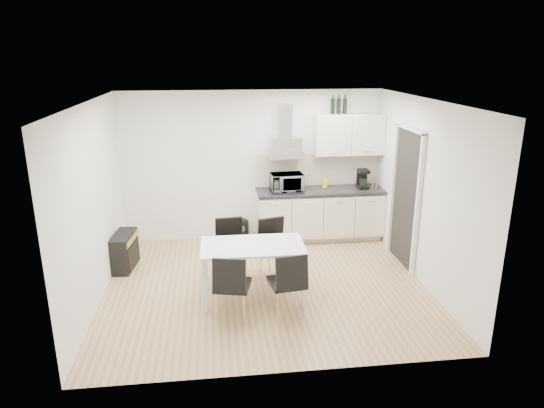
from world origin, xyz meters
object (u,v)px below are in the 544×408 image
at_px(kitchenette, 322,194).
at_px(chair_far_right, 276,250).
at_px(floor_speaker, 241,229).
at_px(chair_far_left, 231,250).
at_px(chair_near_left, 233,286).
at_px(dining_table, 253,251).
at_px(chair_near_right, 287,283).
at_px(guitar_amp, 124,251).

distance_m(kitchenette, chair_far_right, 1.84).
relative_size(kitchenette, floor_speaker, 7.36).
bearing_deg(chair_far_left, chair_near_left, 83.12).
xyz_separation_m(chair_far_right, chair_near_left, (-0.68, -1.08, 0.00)).
relative_size(dining_table, chair_near_left, 1.57).
relative_size(chair_far_right, chair_near_right, 1.00).
xyz_separation_m(chair_near_right, guitar_amp, (-2.27, 1.70, -0.16)).
xyz_separation_m(chair_far_right, floor_speaker, (-0.40, 1.66, -0.27)).
bearing_deg(kitchenette, chair_far_right, -124.01).
distance_m(chair_near_right, floor_speaker, 2.78).
bearing_deg(chair_far_right, dining_table, 39.17).
xyz_separation_m(kitchenette, dining_table, (-1.39, -2.02, -0.16)).
relative_size(kitchenette, chair_near_left, 2.86).
xyz_separation_m(chair_near_left, chair_near_right, (0.67, -0.01, 0.00)).
bearing_deg(chair_near_right, dining_table, 115.51).
relative_size(dining_table, floor_speaker, 4.04).
height_order(kitchenette, chair_near_right, kitchenette).
height_order(chair_near_left, chair_near_right, same).
xyz_separation_m(dining_table, floor_speaker, (-0.02, 2.19, -0.50)).
relative_size(chair_near_left, floor_speaker, 2.57).
distance_m(chair_near_left, floor_speaker, 2.76).
bearing_deg(chair_near_left, chair_near_right, 12.59).
bearing_deg(kitchenette, chair_near_right, -111.39).
xyz_separation_m(kitchenette, chair_near_left, (-1.68, -2.57, -0.39)).
distance_m(chair_far_left, chair_near_right, 1.33).
distance_m(chair_far_right, chair_near_right, 1.08).
xyz_separation_m(chair_far_left, guitar_amp, (-1.62, 0.54, -0.16)).
bearing_deg(floor_speaker, chair_near_left, -115.18).
bearing_deg(dining_table, chair_near_right, -55.02).
bearing_deg(dining_table, chair_near_left, -118.02).
bearing_deg(chair_far_left, floor_speaker, -104.41).
bearing_deg(chair_near_left, floor_speaker, 97.55).
height_order(dining_table, chair_far_left, chair_far_left).
relative_size(kitchenette, chair_far_right, 2.86).
bearing_deg(guitar_amp, chair_far_left, -11.57).
bearing_deg(guitar_amp, chair_far_right, -8.46).
bearing_deg(dining_table, floor_speaker, 91.19).
distance_m(dining_table, floor_speaker, 2.24).
bearing_deg(chair_far_left, dining_table, 108.17).
xyz_separation_m(kitchenette, floor_speaker, (-1.41, 0.17, -0.66)).
bearing_deg(chair_near_right, floor_speaker, 89.44).
bearing_deg(chair_near_left, chair_far_right, 71.08).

